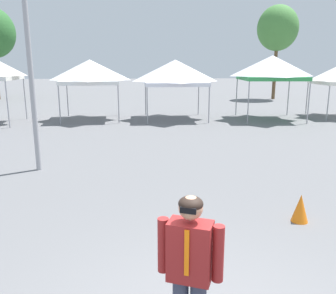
# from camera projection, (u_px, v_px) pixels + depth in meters

# --- Properties ---
(canopy_tent_left_of_center) EXTENTS (3.23, 3.23, 3.17)m
(canopy_tent_left_of_center) POSITION_uv_depth(u_px,v_px,m) (90.00, 72.00, 18.70)
(canopy_tent_left_of_center) COLOR #9E9EA3
(canopy_tent_left_of_center) RESTS_ON ground
(canopy_tent_behind_left) EXTENTS (3.33, 3.33, 3.17)m
(canopy_tent_behind_left) POSITION_uv_depth(u_px,v_px,m) (175.00, 73.00, 18.91)
(canopy_tent_behind_left) COLOR #9E9EA3
(canopy_tent_behind_left) RESTS_ON ground
(canopy_tent_far_right) EXTENTS (3.38, 3.38, 3.39)m
(canopy_tent_far_right) POSITION_uv_depth(u_px,v_px,m) (272.00, 68.00, 18.73)
(canopy_tent_far_right) COLOR #9E9EA3
(canopy_tent_far_right) RESTS_ON ground
(person_foreground) EXTENTS (0.61, 0.38, 1.78)m
(person_foreground) POSITION_uv_depth(u_px,v_px,m) (190.00, 269.00, 3.42)
(person_foreground) COLOR #33384C
(person_foreground) RESTS_ON ground
(tree_behind_tents_right) EXTENTS (3.33, 3.33, 7.65)m
(tree_behind_tents_right) POSITION_uv_depth(u_px,v_px,m) (278.00, 28.00, 29.08)
(tree_behind_tents_right) COLOR brown
(tree_behind_tents_right) RESTS_ON ground
(traffic_cone_lot_center) EXTENTS (0.32, 0.32, 0.55)m
(traffic_cone_lot_center) POSITION_uv_depth(u_px,v_px,m) (300.00, 208.00, 6.76)
(traffic_cone_lot_center) COLOR orange
(traffic_cone_lot_center) RESTS_ON ground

